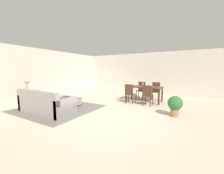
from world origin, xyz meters
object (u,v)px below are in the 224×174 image
at_px(ottoman_table, 68,100).
at_px(side_table, 28,96).
at_px(dining_chair_near_right, 148,94).
at_px(dining_chair_near_left, 130,93).
at_px(dining_table, 144,88).
at_px(potted_plant, 175,105).
at_px(table_lamp, 27,84).
at_px(book_on_ottoman, 66,97).
at_px(couch, 45,105).
at_px(dining_chair_far_left, 141,89).
at_px(dining_chair_far_right, 156,90).
at_px(vase_centerpiece, 143,84).

relative_size(ottoman_table, side_table, 2.03).
bearing_deg(dining_chair_near_right, dining_chair_near_left, 179.03).
relative_size(side_table, dining_table, 0.34).
height_order(dining_table, potted_plant, dining_table).
bearing_deg(table_lamp, book_on_ottoman, 35.46).
xyz_separation_m(couch, side_table, (-1.41, 0.14, 0.17)).
bearing_deg(potted_plant, dining_chair_far_left, 128.27).
bearing_deg(dining_chair_near_left, couch, -127.55).
bearing_deg(side_table, book_on_ottoman, 35.46).
relative_size(couch, table_lamp, 4.23).
distance_m(dining_chair_near_left, dining_chair_far_right, 1.79).
xyz_separation_m(vase_centerpiece, potted_plant, (1.67, -1.77, -0.46)).
height_order(dining_chair_far_left, vase_centerpiece, vase_centerpiece).
relative_size(dining_chair_near_right, dining_chair_far_right, 1.00).
relative_size(dining_chair_near_left, dining_chair_near_right, 1.00).
bearing_deg(dining_chair_far_right, dining_chair_far_left, -178.54).
relative_size(table_lamp, vase_centerpiece, 2.42).
bearing_deg(couch, dining_chair_far_left, 63.06).
height_order(ottoman_table, dining_chair_near_left, dining_chair_near_left).
xyz_separation_m(side_table, dining_chair_near_right, (4.45, 2.69, 0.06)).
height_order(side_table, book_on_ottoman, side_table).
bearing_deg(dining_chair_far_left, dining_chair_near_left, -91.87).
bearing_deg(ottoman_table, table_lamp, -142.30).
bearing_deg(dining_table, dining_chair_far_right, 63.91).
height_order(ottoman_table, table_lamp, table_lamp).
bearing_deg(dining_chair_far_right, dining_chair_near_right, -90.12).
bearing_deg(dining_chair_far_left, dining_chair_near_right, -63.26).
bearing_deg(vase_centerpiece, ottoman_table, -136.75).
distance_m(dining_chair_far_right, book_on_ottoman, 4.59).
bearing_deg(dining_chair_far_right, couch, -124.44).
bearing_deg(vase_centerpiece, side_table, -138.48).
bearing_deg(couch, dining_chair_near_left, 52.45).
xyz_separation_m(dining_table, potted_plant, (1.59, -1.73, -0.26)).
xyz_separation_m(dining_chair_near_left, potted_plant, (2.04, -0.96, -0.11)).
xyz_separation_m(table_lamp, dining_chair_near_right, (4.45, 2.69, -0.48)).
bearing_deg(dining_table, couch, -126.12).
relative_size(table_lamp, dining_chair_far_left, 0.57).
distance_m(table_lamp, vase_centerpiece, 5.31).
height_order(side_table, dining_chair_far_right, dining_chair_far_right).
distance_m(ottoman_table, book_on_ottoman, 0.19).
height_order(table_lamp, dining_table, table_lamp).
distance_m(table_lamp, dining_table, 5.35).
bearing_deg(ottoman_table, dining_table, 41.96).
relative_size(table_lamp, dining_chair_near_left, 0.57).
relative_size(dining_table, dining_chair_far_left, 1.87).
distance_m(ottoman_table, vase_centerpiece, 3.71).
relative_size(dining_table, book_on_ottoman, 6.63).
distance_m(side_table, dining_chair_far_right, 6.18).
relative_size(ottoman_table, dining_chair_near_left, 1.29).
relative_size(couch, dining_chair_near_left, 2.41).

